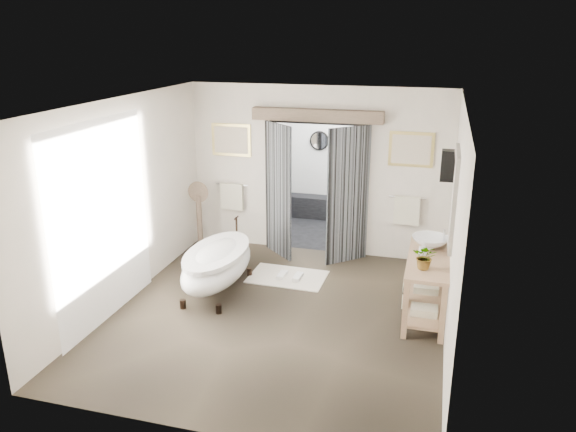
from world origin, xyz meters
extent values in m
plane|color=#463C2D|center=(0.00, 0.00, 0.00)|extent=(5.00, 5.00, 0.00)
cube|color=silver|center=(0.00, -2.50, 1.45)|extent=(4.50, 0.02, 2.90)
cube|color=silver|center=(-2.25, 0.00, 1.45)|extent=(0.02, 5.00, 2.90)
cube|color=silver|center=(2.25, 0.00, 1.45)|extent=(0.02, 5.00, 2.90)
cube|color=silver|center=(-1.52, 2.50, 1.45)|extent=(1.45, 0.02, 2.90)
cube|color=silver|center=(1.52, 2.50, 1.45)|extent=(1.45, 0.02, 2.90)
cube|color=silver|center=(0.00, 2.50, 2.60)|extent=(1.60, 0.02, 0.60)
cube|color=white|center=(0.00, 0.00, 2.90)|extent=(4.50, 5.00, 0.02)
cube|color=white|center=(-2.20, -0.60, 1.35)|extent=(0.02, 2.20, 2.70)
cube|color=gray|center=(2.23, 0.57, 1.70)|extent=(0.05, 0.95, 1.25)
cube|color=silver|center=(2.19, 0.57, 1.70)|extent=(0.01, 0.80, 1.10)
cube|color=black|center=(2.13, 1.55, 1.90)|extent=(0.20, 0.20, 0.45)
sphere|color=#FFCC8C|center=(2.13, 1.55, 1.90)|extent=(0.10, 0.10, 0.10)
cube|color=black|center=(0.00, 3.50, 0.01)|extent=(2.20, 2.00, 0.01)
cube|color=white|center=(0.00, 3.50, 2.50)|extent=(2.20, 2.00, 0.02)
cube|color=white|center=(0.00, 4.50, 1.25)|extent=(2.20, 0.02, 2.50)
cube|color=white|center=(-1.10, 3.50, 1.25)|extent=(0.02, 2.00, 2.50)
cube|color=white|center=(1.10, 3.50, 1.25)|extent=(0.02, 2.00, 2.50)
cube|color=black|center=(0.00, 4.32, 0.23)|extent=(2.00, 0.35, 0.45)
cylinder|color=silver|center=(-0.40, 4.47, 1.60)|extent=(0.40, 0.03, 0.40)
cylinder|color=silver|center=(0.40, 4.47, 1.60)|extent=(0.40, 0.03, 0.40)
cube|color=black|center=(-0.80, 2.50, 1.15)|extent=(0.07, 0.10, 2.30)
cube|color=black|center=(0.80, 2.50, 1.15)|extent=(0.07, 0.10, 2.30)
cube|color=black|center=(0.00, 2.50, 2.30)|extent=(1.67, 0.10, 0.07)
cube|color=black|center=(-0.60, 2.15, 1.15)|extent=(0.61, 0.58, 2.30)
cube|color=black|center=(0.60, 2.15, 1.15)|extent=(0.61, 0.58, 2.30)
cube|color=brown|center=(0.00, 2.40, 2.42)|extent=(2.20, 0.20, 0.20)
cube|color=tan|center=(-1.55, 2.48, 1.92)|extent=(0.72, 0.03, 0.57)
cube|color=beige|center=(-1.55, 2.46, 1.92)|extent=(0.62, 0.01, 0.47)
cube|color=tan|center=(1.55, 2.48, 1.92)|extent=(0.72, 0.03, 0.57)
cube|color=beige|center=(1.55, 2.46, 1.92)|extent=(0.62, 0.01, 0.47)
cylinder|color=silver|center=(-1.55, 2.44, 1.12)|extent=(0.60, 0.02, 0.02)
cube|color=beige|center=(-1.55, 2.42, 0.90)|extent=(0.42, 0.08, 0.48)
cylinder|color=silver|center=(1.55, 2.44, 1.12)|extent=(0.60, 0.02, 0.02)
cube|color=beige|center=(1.55, 2.42, 0.90)|extent=(0.42, 0.08, 0.48)
cylinder|color=black|center=(-1.33, -0.18, 0.07)|extent=(0.09, 0.09, 0.13)
cylinder|color=black|center=(-0.79, -0.18, 0.07)|extent=(0.09, 0.09, 0.13)
cylinder|color=black|center=(-1.33, 1.13, 0.07)|extent=(0.09, 0.09, 0.13)
cylinder|color=black|center=(-0.79, 1.13, 0.07)|extent=(0.09, 0.09, 0.13)
ellipsoid|color=white|center=(-1.06, 0.48, 0.43)|extent=(0.83, 1.85, 0.59)
cylinder|color=black|center=(-1.06, 1.33, 0.78)|extent=(0.03, 0.03, 0.24)
cube|color=tan|center=(1.75, -0.17, 0.42)|extent=(0.07, 0.07, 0.85)
cube|color=tan|center=(2.21, -0.17, 0.42)|extent=(0.07, 0.07, 0.85)
cube|color=tan|center=(1.75, 1.31, 0.42)|extent=(0.07, 0.07, 0.85)
cube|color=tan|center=(2.21, 1.31, 0.42)|extent=(0.07, 0.07, 0.85)
cube|color=tan|center=(1.98, 0.57, 0.82)|extent=(0.55, 1.60, 0.05)
cube|color=tan|center=(1.98, 0.57, 0.16)|extent=(0.45, 1.50, 0.03)
cylinder|color=silver|center=(1.71, 0.57, 0.60)|extent=(0.02, 1.40, 0.02)
cube|color=beige|center=(1.71, 0.42, 0.40)|extent=(0.06, 0.34, 0.42)
cube|color=beige|center=(1.98, 0.22, 0.23)|extent=(0.35, 0.25, 0.10)
cube|color=beige|center=(1.98, 0.92, 0.23)|extent=(0.35, 0.25, 0.10)
cube|color=brown|center=(-1.99, 1.95, 0.04)|extent=(0.24, 0.24, 0.09)
cylinder|color=brown|center=(-1.99, 1.95, 0.55)|extent=(0.10, 0.10, 0.94)
cylinder|color=silver|center=(-1.99, 1.97, 1.08)|extent=(0.33, 0.02, 0.33)
cylinder|color=brown|center=(-1.99, 1.95, 1.08)|extent=(0.38, 0.02, 0.38)
cube|color=beige|center=(-0.18, 1.23, 0.01)|extent=(1.22, 0.83, 0.01)
cube|color=white|center=(-0.26, 1.20, 0.04)|extent=(0.12, 0.29, 0.05)
cube|color=white|center=(0.00, 1.20, 0.04)|extent=(0.12, 0.29, 0.05)
imported|color=white|center=(1.97, 0.90, 0.94)|extent=(0.63, 0.63, 0.17)
imported|color=gray|center=(1.93, 0.15, 1.02)|extent=(0.33, 0.30, 0.33)
imported|color=gray|center=(1.89, 0.59, 0.95)|extent=(0.11, 0.11, 0.19)
imported|color=gray|center=(1.92, 1.20, 0.93)|extent=(0.13, 0.13, 0.16)
camera|label=1|loc=(2.00, -6.67, 3.75)|focal=35.00mm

